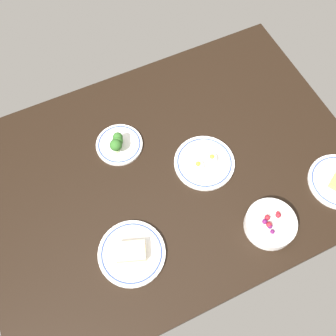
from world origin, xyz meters
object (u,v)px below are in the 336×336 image
at_px(plate_eggs, 204,162).
at_px(bowl_berries, 270,224).
at_px(plate_broccoli, 119,144).
at_px(plate_sandwich, 132,253).

xyz_separation_m(plate_eggs, bowl_berries, (0.09, -0.30, 0.02)).
relative_size(plate_broccoli, plate_eggs, 0.79).
distance_m(plate_broccoli, plate_eggs, 0.32).
xyz_separation_m(plate_broccoli, plate_sandwich, (-0.11, -0.39, -0.01)).
distance_m(plate_sandwich, bowl_berries, 0.46).
xyz_separation_m(plate_broccoli, bowl_berries, (0.34, -0.49, 0.01)).
height_order(plate_broccoli, bowl_berries, plate_broccoli).
height_order(plate_sandwich, bowl_berries, bowl_berries).
bearing_deg(bowl_berries, plate_broccoli, 124.24).
distance_m(plate_broccoli, plate_sandwich, 0.40).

